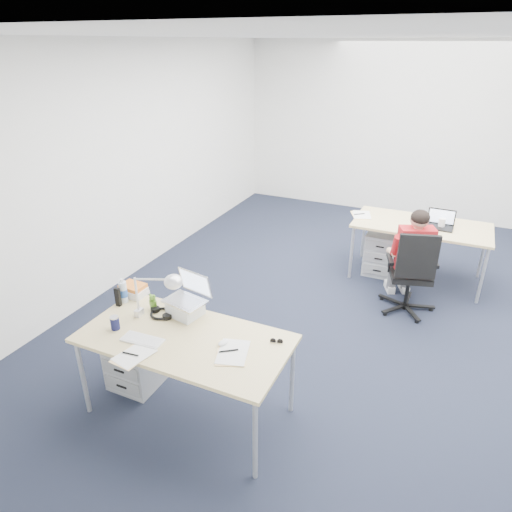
# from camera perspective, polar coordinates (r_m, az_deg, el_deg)

# --- Properties ---
(floor) EXTENTS (7.00, 7.00, 0.00)m
(floor) POSITION_cam_1_polar(r_m,az_deg,el_deg) (5.28, 13.72, -6.96)
(floor) COLOR black
(floor) RESTS_ON ground
(room) EXTENTS (6.02, 7.02, 2.80)m
(room) POSITION_cam_1_polar(r_m,az_deg,el_deg) (4.62, 15.92, 11.34)
(room) COLOR white
(room) RESTS_ON ground
(desk_near) EXTENTS (1.60, 0.80, 0.73)m
(desk_near) POSITION_cam_1_polar(r_m,az_deg,el_deg) (3.57, -8.88, -10.59)
(desk_near) COLOR tan
(desk_near) RESTS_ON ground
(desk_far) EXTENTS (1.60, 0.80, 0.73)m
(desk_far) POSITION_cam_1_polar(r_m,az_deg,el_deg) (5.94, 19.97, 3.33)
(desk_far) COLOR tan
(desk_far) RESTS_ON ground
(office_chair) EXTENTS (0.78, 0.78, 0.99)m
(office_chair) POSITION_cam_1_polar(r_m,az_deg,el_deg) (5.32, 18.50, -3.84)
(office_chair) COLOR black
(office_chair) RESTS_ON ground
(seated_person) EXTENTS (0.53, 0.70, 1.17)m
(seated_person) POSITION_cam_1_polar(r_m,az_deg,el_deg) (5.33, 18.65, -0.06)
(seated_person) COLOR #B3191E
(seated_person) RESTS_ON ground
(drawer_pedestal_near) EXTENTS (0.40, 0.50, 0.55)m
(drawer_pedestal_near) POSITION_cam_1_polar(r_m,az_deg,el_deg) (4.20, -14.40, -11.79)
(drawer_pedestal_near) COLOR #B0B3B5
(drawer_pedestal_near) RESTS_ON ground
(drawer_pedestal_far) EXTENTS (0.40, 0.50, 0.55)m
(drawer_pedestal_far) POSITION_cam_1_polar(r_m,az_deg,el_deg) (6.15, 15.51, 0.53)
(drawer_pedestal_far) COLOR #B0B3B5
(drawer_pedestal_far) RESTS_ON ground
(silver_laptop) EXTENTS (0.37, 0.31, 0.34)m
(silver_laptop) POSITION_cam_1_polar(r_m,az_deg,el_deg) (3.71, -8.94, -5.02)
(silver_laptop) COLOR silver
(silver_laptop) RESTS_ON desk_near
(wireless_keyboard) EXTENTS (0.33, 0.15, 0.02)m
(wireless_keyboard) POSITION_cam_1_polar(r_m,az_deg,el_deg) (3.56, -14.01, -10.14)
(wireless_keyboard) COLOR white
(wireless_keyboard) RESTS_ON desk_near
(computer_mouse) EXTENTS (0.08, 0.10, 0.03)m
(computer_mouse) POSITION_cam_1_polar(r_m,az_deg,el_deg) (3.42, -4.11, -10.77)
(computer_mouse) COLOR white
(computer_mouse) RESTS_ON desk_near
(headphones) EXTENTS (0.28, 0.24, 0.04)m
(headphones) POSITION_cam_1_polar(r_m,az_deg,el_deg) (3.82, -11.78, -6.98)
(headphones) COLOR black
(headphones) RESTS_ON desk_near
(can_koozie) EXTENTS (0.09, 0.09, 0.11)m
(can_koozie) POSITION_cam_1_polar(r_m,az_deg,el_deg) (3.72, -17.22, -7.98)
(can_koozie) COLOR #13163D
(can_koozie) RESTS_ON desk_near
(water_bottle) EXTENTS (0.07, 0.07, 0.22)m
(water_bottle) POSITION_cam_1_polar(r_m,az_deg,el_deg) (4.04, -16.28, -4.16)
(water_bottle) COLOR silver
(water_bottle) RESTS_ON desk_near
(bear_figurine) EXTENTS (0.08, 0.07, 0.14)m
(bear_figurine) POSITION_cam_1_polar(r_m,az_deg,el_deg) (3.89, -12.77, -5.59)
(bear_figurine) COLOR #39751F
(bear_figurine) RESTS_ON desk_near
(book_stack) EXTENTS (0.27, 0.23, 0.10)m
(book_stack) POSITION_cam_1_polar(r_m,az_deg,el_deg) (4.14, -15.10, -4.12)
(book_stack) COLOR silver
(book_stack) RESTS_ON desk_near
(cordless_phone) EXTENTS (0.05, 0.03, 0.17)m
(cordless_phone) POSITION_cam_1_polar(r_m,az_deg,el_deg) (4.00, -16.89, -4.93)
(cordless_phone) COLOR black
(cordless_phone) RESTS_ON desk_near
(papers_left) EXTENTS (0.24, 0.30, 0.01)m
(papers_left) POSITION_cam_1_polar(r_m,az_deg,el_deg) (3.42, -15.17, -11.93)
(papers_left) COLOR #FFD793
(papers_left) RESTS_ON desk_near
(papers_right) EXTENTS (0.29, 0.35, 0.01)m
(papers_right) POSITION_cam_1_polar(r_m,az_deg,el_deg) (3.34, -3.11, -11.97)
(papers_right) COLOR #FFD793
(papers_right) RESTS_ON desk_near
(sunglasses) EXTENTS (0.11, 0.07, 0.02)m
(sunglasses) POSITION_cam_1_polar(r_m,az_deg,el_deg) (3.44, 2.58, -10.59)
(sunglasses) COLOR black
(sunglasses) RESTS_ON desk_near
(desk_lamp) EXTENTS (0.44, 0.29, 0.47)m
(desk_lamp) POSITION_cam_1_polar(r_m,az_deg,el_deg) (3.67, -13.01, -4.65)
(desk_lamp) COLOR silver
(desk_lamp) RESTS_ON desk_near
(dark_laptop) EXTENTS (0.32, 0.31, 0.23)m
(dark_laptop) POSITION_cam_1_polar(r_m,az_deg,el_deg) (5.84, 22.08, 4.29)
(dark_laptop) COLOR black
(dark_laptop) RESTS_ON desk_far
(far_cup) EXTENTS (0.09, 0.09, 0.11)m
(far_cup) POSITION_cam_1_polar(r_m,az_deg,el_deg) (5.89, 22.20, 3.85)
(far_cup) COLOR white
(far_cup) RESTS_ON desk_far
(far_papers) EXTENTS (0.30, 0.36, 0.01)m
(far_papers) POSITION_cam_1_polar(r_m,az_deg,el_deg) (6.01, 12.97, 5.01)
(far_papers) COLOR white
(far_papers) RESTS_ON desk_far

